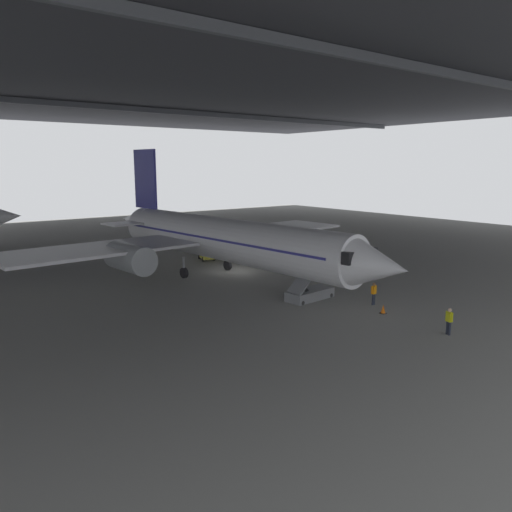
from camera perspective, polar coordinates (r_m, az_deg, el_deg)
ground_plane at (r=44.63m, az=-2.41°, el=-1.77°), size 110.00×110.00×0.00m
hangar_structure at (r=56.12m, az=-11.12°, el=19.13°), size 121.00×99.00×18.72m
airplane_main at (r=41.54m, az=-4.20°, el=2.02°), size 33.96×35.06×11.03m
boarding_stairs at (r=35.46m, az=6.35°, el=-3.84°), size 4.22×1.83×4.57m
crew_worker_near_nose at (r=29.94m, az=21.51°, el=-6.91°), size 0.31×0.53×1.55m
crew_worker_by_stairs at (r=34.66m, az=13.51°, el=-4.13°), size 0.55×0.27×1.57m
traffic_cone_orange at (r=33.00m, az=14.55°, el=-5.99°), size 0.36×0.36×0.60m
baggage_tug at (r=50.10m, az=-5.77°, el=0.15°), size 1.82×2.46×0.90m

